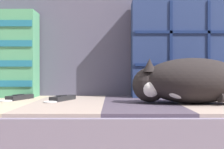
{
  "coord_description": "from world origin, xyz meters",
  "views": [
    {
      "loc": [
        -0.23,
        -1.16,
        0.5
      ],
      "look_at": [
        -0.22,
        0.04,
        0.49
      ],
      "focal_mm": 55.0,
      "sensor_mm": 36.0,
      "label": 1
    }
  ],
  "objects_px": {
    "sleeping_cat": "(186,81)",
    "game_remote_near": "(61,98)",
    "game_remote_far": "(18,97)",
    "throw_pillow_quilted": "(186,49)"
  },
  "relations": [
    {
      "from": "sleeping_cat",
      "to": "game_remote_near",
      "type": "relative_size",
      "value": 2.11
    },
    {
      "from": "game_remote_near",
      "to": "game_remote_far",
      "type": "bearing_deg",
      "value": 165.51
    },
    {
      "from": "game_remote_near",
      "to": "game_remote_far",
      "type": "height_order",
      "value": "same"
    },
    {
      "from": "game_remote_far",
      "to": "game_remote_near",
      "type": "bearing_deg",
      "value": -14.49
    },
    {
      "from": "throw_pillow_quilted",
      "to": "game_remote_near",
      "type": "relative_size",
      "value": 2.35
    },
    {
      "from": "throw_pillow_quilted",
      "to": "game_remote_far",
      "type": "relative_size",
      "value": 2.36
    },
    {
      "from": "throw_pillow_quilted",
      "to": "sleeping_cat",
      "type": "height_order",
      "value": "throw_pillow_quilted"
    },
    {
      "from": "throw_pillow_quilted",
      "to": "game_remote_far",
      "type": "xyz_separation_m",
      "value": [
        -0.69,
        -0.15,
        -0.2
      ]
    },
    {
      "from": "game_remote_far",
      "to": "throw_pillow_quilted",
      "type": "bearing_deg",
      "value": 12.32
    },
    {
      "from": "sleeping_cat",
      "to": "game_remote_far",
      "type": "relative_size",
      "value": 2.12
    }
  ]
}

